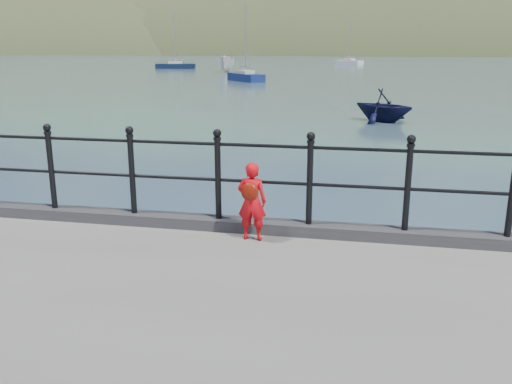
% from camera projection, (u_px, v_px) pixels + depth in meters
% --- Properties ---
extents(ground, '(600.00, 600.00, 0.00)m').
position_uv_depth(ground, '(265.00, 296.00, 7.55)').
color(ground, '#2D4251').
rests_on(ground, ground).
extents(kerb, '(60.00, 0.30, 0.15)m').
position_uv_depth(kerb, '(263.00, 226.00, 7.12)').
color(kerb, '#28282B').
rests_on(kerb, quay).
extents(railing, '(18.11, 0.11, 1.20)m').
position_uv_depth(railing, '(263.00, 171.00, 6.92)').
color(railing, black).
rests_on(railing, kerb).
extents(far_shore, '(830.00, 200.00, 156.00)m').
position_uv_depth(far_shore, '(453.00, 106.00, 232.64)').
color(far_shore, '#333A21').
rests_on(far_shore, ground).
extents(child, '(0.36, 0.31, 0.99)m').
position_uv_depth(child, '(252.00, 201.00, 6.73)').
color(child, red).
rests_on(child, quay).
extents(launch_white, '(2.58, 5.52, 2.06)m').
position_uv_depth(launch_white, '(226.00, 64.00, 66.56)').
color(launch_white, silver).
rests_on(launch_white, ground).
extents(launch_navy, '(3.70, 3.59, 1.49)m').
position_uv_depth(launch_navy, '(383.00, 105.00, 24.17)').
color(launch_navy, black).
rests_on(launch_navy, ground).
extents(sailboat_deep, '(4.97, 4.45, 7.77)m').
position_uv_depth(sailboat_deep, '(349.00, 62.00, 92.15)').
color(sailboat_deep, silver).
rests_on(sailboat_deep, ground).
extents(sailboat_port, '(4.26, 4.63, 7.11)m').
position_uv_depth(sailboat_port, '(246.00, 78.00, 50.87)').
color(sailboat_port, navy).
rests_on(sailboat_port, ground).
extents(sailboat_left, '(5.75, 2.92, 7.91)m').
position_uv_depth(sailboat_left, '(176.00, 66.00, 76.44)').
color(sailboat_left, black).
rests_on(sailboat_left, ground).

